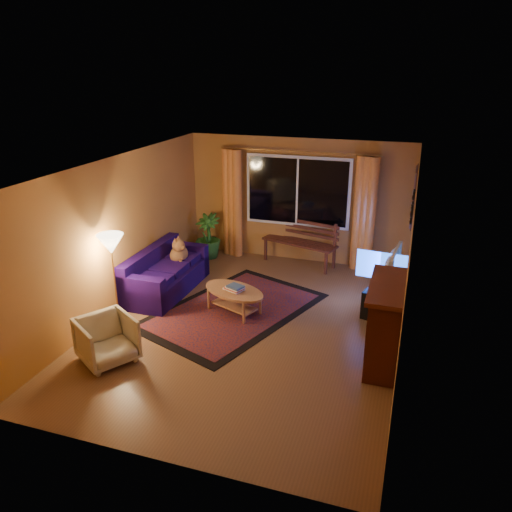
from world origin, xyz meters
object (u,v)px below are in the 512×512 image
(bench, at_px, (299,253))
(sofa, at_px, (166,271))
(armchair, at_px, (107,338))
(floor_lamp, at_px, (115,280))
(tv_console, at_px, (385,296))
(coffee_table, at_px, (234,301))

(bench, distance_m, sofa, 2.80)
(bench, height_order, armchair, armchair)
(sofa, xyz_separation_m, armchair, (0.29, -2.28, -0.03))
(armchair, xyz_separation_m, floor_lamp, (-0.47, 0.99, 0.38))
(bench, relative_size, sofa, 0.81)
(armchair, bearing_deg, floor_lamp, 57.95)
(floor_lamp, relative_size, tv_console, 1.31)
(floor_lamp, xyz_separation_m, tv_console, (3.94, 1.79, -0.50))
(coffee_table, bearing_deg, floor_lamp, -151.21)
(armchair, bearing_deg, bench, 11.41)
(armchair, relative_size, floor_lamp, 0.49)
(sofa, distance_m, tv_console, 3.80)
(floor_lamp, bearing_deg, tv_console, 24.40)
(sofa, bearing_deg, coffee_table, -15.25)
(armchair, distance_m, floor_lamp, 1.16)
(armchair, relative_size, tv_console, 0.64)
(bench, height_order, tv_console, tv_console)
(floor_lamp, bearing_deg, coffee_table, 28.79)
(sofa, distance_m, floor_lamp, 1.35)
(armchair, bearing_deg, coffee_table, 1.20)
(bench, distance_m, armchair, 4.59)
(armchair, height_order, coffee_table, armchair)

